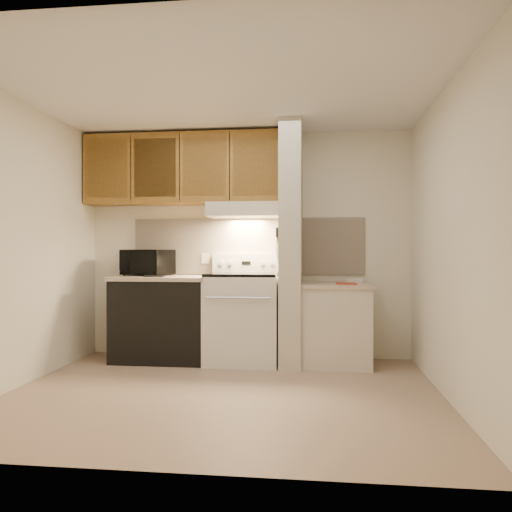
# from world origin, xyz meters

# --- Properties ---
(floor) EXTENTS (3.60, 3.60, 0.00)m
(floor) POSITION_xyz_m (0.00, 0.00, 0.00)
(floor) COLOR tan
(floor) RESTS_ON ground
(ceiling) EXTENTS (3.60, 3.60, 0.00)m
(ceiling) POSITION_xyz_m (0.00, 0.00, 2.50)
(ceiling) COLOR white
(ceiling) RESTS_ON wall_back
(wall_back) EXTENTS (3.60, 2.50, 0.02)m
(wall_back) POSITION_xyz_m (0.00, 1.50, 1.25)
(wall_back) COLOR white
(wall_back) RESTS_ON floor
(wall_left) EXTENTS (0.02, 3.00, 2.50)m
(wall_left) POSITION_xyz_m (-1.80, 0.00, 1.25)
(wall_left) COLOR white
(wall_left) RESTS_ON floor
(wall_right) EXTENTS (0.02, 3.00, 2.50)m
(wall_right) POSITION_xyz_m (1.80, 0.00, 1.25)
(wall_right) COLOR white
(wall_right) RESTS_ON floor
(backsplash) EXTENTS (2.60, 0.02, 0.63)m
(backsplash) POSITION_xyz_m (0.00, 1.49, 1.24)
(backsplash) COLOR #FEE8CF
(backsplash) RESTS_ON wall_back
(range_body) EXTENTS (0.76, 0.65, 0.92)m
(range_body) POSITION_xyz_m (0.00, 1.16, 0.46)
(range_body) COLOR silver
(range_body) RESTS_ON floor
(oven_window) EXTENTS (0.50, 0.01, 0.30)m
(oven_window) POSITION_xyz_m (0.00, 0.84, 0.50)
(oven_window) COLOR black
(oven_window) RESTS_ON range_body
(oven_handle) EXTENTS (0.65, 0.02, 0.02)m
(oven_handle) POSITION_xyz_m (0.00, 0.80, 0.72)
(oven_handle) COLOR silver
(oven_handle) RESTS_ON range_body
(cooktop) EXTENTS (0.74, 0.64, 0.03)m
(cooktop) POSITION_xyz_m (0.00, 1.16, 0.94)
(cooktop) COLOR black
(cooktop) RESTS_ON range_body
(range_backguard) EXTENTS (0.76, 0.08, 0.20)m
(range_backguard) POSITION_xyz_m (0.00, 1.44, 1.05)
(range_backguard) COLOR silver
(range_backguard) RESTS_ON range_body
(range_display) EXTENTS (0.10, 0.01, 0.04)m
(range_display) POSITION_xyz_m (0.00, 1.40, 1.05)
(range_display) COLOR black
(range_display) RESTS_ON range_backguard
(range_knob_left_outer) EXTENTS (0.05, 0.02, 0.05)m
(range_knob_left_outer) POSITION_xyz_m (-0.28, 1.40, 1.05)
(range_knob_left_outer) COLOR silver
(range_knob_left_outer) RESTS_ON range_backguard
(range_knob_left_inner) EXTENTS (0.05, 0.02, 0.05)m
(range_knob_left_inner) POSITION_xyz_m (-0.18, 1.40, 1.05)
(range_knob_left_inner) COLOR silver
(range_knob_left_inner) RESTS_ON range_backguard
(range_knob_right_inner) EXTENTS (0.05, 0.02, 0.05)m
(range_knob_right_inner) POSITION_xyz_m (0.18, 1.40, 1.05)
(range_knob_right_inner) COLOR silver
(range_knob_right_inner) RESTS_ON range_backguard
(range_knob_right_outer) EXTENTS (0.05, 0.02, 0.05)m
(range_knob_right_outer) POSITION_xyz_m (0.28, 1.40, 1.05)
(range_knob_right_outer) COLOR silver
(range_knob_right_outer) RESTS_ON range_backguard
(dishwasher_front) EXTENTS (1.00, 0.63, 0.87)m
(dishwasher_front) POSITION_xyz_m (-0.88, 1.17, 0.43)
(dishwasher_front) COLOR black
(dishwasher_front) RESTS_ON floor
(left_countertop) EXTENTS (1.04, 0.67, 0.04)m
(left_countertop) POSITION_xyz_m (-0.88, 1.17, 0.89)
(left_countertop) COLOR #C5AE99
(left_countertop) RESTS_ON dishwasher_front
(spoon_rest) EXTENTS (0.21, 0.07, 0.01)m
(spoon_rest) POSITION_xyz_m (-0.91, 0.97, 0.92)
(spoon_rest) COLOR black
(spoon_rest) RESTS_ON left_countertop
(teal_jar) EXTENTS (0.10, 0.10, 0.10)m
(teal_jar) POSITION_xyz_m (-1.23, 1.39, 0.96)
(teal_jar) COLOR #1F6F5E
(teal_jar) RESTS_ON left_countertop
(outlet) EXTENTS (0.08, 0.01, 0.12)m
(outlet) POSITION_xyz_m (-0.48, 1.48, 1.10)
(outlet) COLOR beige
(outlet) RESTS_ON backsplash
(microwave) EXTENTS (0.61, 0.50, 0.29)m
(microwave) POSITION_xyz_m (-1.10, 1.31, 1.05)
(microwave) COLOR black
(microwave) RESTS_ON left_countertop
(partition_pillar) EXTENTS (0.22, 0.70, 2.50)m
(partition_pillar) POSITION_xyz_m (0.51, 1.15, 1.25)
(partition_pillar) COLOR beige
(partition_pillar) RESTS_ON floor
(pillar_trim) EXTENTS (0.01, 0.70, 0.04)m
(pillar_trim) POSITION_xyz_m (0.39, 1.15, 1.30)
(pillar_trim) COLOR olive
(pillar_trim) RESTS_ON partition_pillar
(knife_strip) EXTENTS (0.02, 0.42, 0.04)m
(knife_strip) POSITION_xyz_m (0.39, 1.10, 1.32)
(knife_strip) COLOR black
(knife_strip) RESTS_ON partition_pillar
(knife_blade_a) EXTENTS (0.01, 0.03, 0.16)m
(knife_blade_a) POSITION_xyz_m (0.38, 0.94, 1.22)
(knife_blade_a) COLOR silver
(knife_blade_a) RESTS_ON knife_strip
(knife_handle_a) EXTENTS (0.02, 0.02, 0.10)m
(knife_handle_a) POSITION_xyz_m (0.38, 0.94, 1.37)
(knife_handle_a) COLOR black
(knife_handle_a) RESTS_ON knife_strip
(knife_blade_b) EXTENTS (0.01, 0.04, 0.18)m
(knife_blade_b) POSITION_xyz_m (0.38, 1.01, 1.21)
(knife_blade_b) COLOR silver
(knife_blade_b) RESTS_ON knife_strip
(knife_handle_b) EXTENTS (0.02, 0.02, 0.10)m
(knife_handle_b) POSITION_xyz_m (0.38, 1.02, 1.37)
(knife_handle_b) COLOR black
(knife_handle_b) RESTS_ON knife_strip
(knife_blade_c) EXTENTS (0.01, 0.04, 0.20)m
(knife_blade_c) POSITION_xyz_m (0.38, 1.09, 1.20)
(knife_blade_c) COLOR silver
(knife_blade_c) RESTS_ON knife_strip
(knife_handle_c) EXTENTS (0.02, 0.02, 0.10)m
(knife_handle_c) POSITION_xyz_m (0.38, 1.09, 1.37)
(knife_handle_c) COLOR black
(knife_handle_c) RESTS_ON knife_strip
(knife_blade_d) EXTENTS (0.01, 0.04, 0.16)m
(knife_blade_d) POSITION_xyz_m (0.38, 1.17, 1.22)
(knife_blade_d) COLOR silver
(knife_blade_d) RESTS_ON knife_strip
(knife_handle_d) EXTENTS (0.02, 0.02, 0.10)m
(knife_handle_d) POSITION_xyz_m (0.38, 1.18, 1.37)
(knife_handle_d) COLOR black
(knife_handle_d) RESTS_ON knife_strip
(knife_blade_e) EXTENTS (0.01, 0.04, 0.18)m
(knife_blade_e) POSITION_xyz_m (0.38, 1.27, 1.21)
(knife_blade_e) COLOR silver
(knife_blade_e) RESTS_ON knife_strip
(knife_handle_e) EXTENTS (0.02, 0.02, 0.10)m
(knife_handle_e) POSITION_xyz_m (0.38, 1.25, 1.37)
(knife_handle_e) COLOR black
(knife_handle_e) RESTS_ON knife_strip
(oven_mitt) EXTENTS (0.03, 0.11, 0.27)m
(oven_mitt) POSITION_xyz_m (0.38, 1.32, 1.19)
(oven_mitt) COLOR gray
(oven_mitt) RESTS_ON partition_pillar
(right_cab_base) EXTENTS (0.70, 0.60, 0.81)m
(right_cab_base) POSITION_xyz_m (0.97, 1.15, 0.40)
(right_cab_base) COLOR beige
(right_cab_base) RESTS_ON floor
(right_countertop) EXTENTS (0.74, 0.64, 0.04)m
(right_countertop) POSITION_xyz_m (0.97, 1.15, 0.83)
(right_countertop) COLOR #C5AE99
(right_countertop) RESTS_ON right_cab_base
(red_folder) EXTENTS (0.20, 0.28, 0.01)m
(red_folder) POSITION_xyz_m (1.07, 1.00, 0.85)
(red_folder) COLOR #B33C28
(red_folder) RESTS_ON right_countertop
(white_box) EXTENTS (0.15, 0.11, 0.04)m
(white_box) POSITION_xyz_m (1.19, 1.33, 0.87)
(white_box) COLOR white
(white_box) RESTS_ON right_countertop
(range_hood) EXTENTS (0.78, 0.44, 0.15)m
(range_hood) POSITION_xyz_m (0.00, 1.28, 1.62)
(range_hood) COLOR beige
(range_hood) RESTS_ON upper_cabinets
(hood_lip) EXTENTS (0.78, 0.04, 0.06)m
(hood_lip) POSITION_xyz_m (0.00, 1.07, 1.58)
(hood_lip) COLOR beige
(hood_lip) RESTS_ON range_hood
(upper_cabinets) EXTENTS (2.18, 0.33, 0.77)m
(upper_cabinets) POSITION_xyz_m (-0.69, 1.32, 2.08)
(upper_cabinets) COLOR olive
(upper_cabinets) RESTS_ON wall_back
(cab_door_a) EXTENTS (0.46, 0.01, 0.63)m
(cab_door_a) POSITION_xyz_m (-1.51, 1.17, 2.08)
(cab_door_a) COLOR olive
(cab_door_a) RESTS_ON upper_cabinets
(cab_gap_a) EXTENTS (0.01, 0.01, 0.73)m
(cab_gap_a) POSITION_xyz_m (-1.23, 1.16, 2.08)
(cab_gap_a) COLOR black
(cab_gap_a) RESTS_ON upper_cabinets
(cab_door_b) EXTENTS (0.46, 0.01, 0.63)m
(cab_door_b) POSITION_xyz_m (-0.96, 1.17, 2.08)
(cab_door_b) COLOR olive
(cab_door_b) RESTS_ON upper_cabinets
(cab_gap_b) EXTENTS (0.01, 0.01, 0.73)m
(cab_gap_b) POSITION_xyz_m (-0.69, 1.16, 2.08)
(cab_gap_b) COLOR black
(cab_gap_b) RESTS_ON upper_cabinets
(cab_door_c) EXTENTS (0.46, 0.01, 0.63)m
(cab_door_c) POSITION_xyz_m (-0.42, 1.17, 2.08)
(cab_door_c) COLOR olive
(cab_door_c) RESTS_ON upper_cabinets
(cab_gap_c) EXTENTS (0.01, 0.01, 0.73)m
(cab_gap_c) POSITION_xyz_m (-0.14, 1.16, 2.08)
(cab_gap_c) COLOR black
(cab_gap_c) RESTS_ON upper_cabinets
(cab_door_d) EXTENTS (0.46, 0.01, 0.63)m
(cab_door_d) POSITION_xyz_m (0.13, 1.17, 2.08)
(cab_door_d) COLOR olive
(cab_door_d) RESTS_ON upper_cabinets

